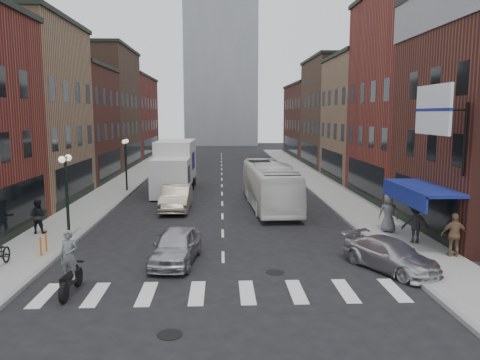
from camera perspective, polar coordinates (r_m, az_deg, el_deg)
name	(u,v)px	position (r m, az deg, el deg)	size (l,w,h in m)	color
ground	(223,265)	(19.19, -2.07, -10.27)	(160.00, 160.00, 0.00)	black
sidewalk_left	(123,184)	(41.52, -14.04, -0.44)	(3.00, 74.00, 0.15)	gray
sidewalk_right	(319,183)	(41.55, 9.58, -0.31)	(3.00, 74.00, 0.15)	gray
curb_left	(141,184)	(41.26, -11.99, -0.54)	(0.20, 74.00, 0.16)	gray
curb_right	(302,184)	(41.28, 7.54, -0.43)	(0.20, 74.00, 0.16)	gray
crosswalk_stripes	(224,293)	(16.37, -2.01, -13.57)	(12.00, 2.20, 0.01)	silver
bldg_left_mid_b	(52,124)	(44.79, -21.95, 6.34)	(10.30, 10.20, 10.30)	#4F221C
bldg_left_far_a	(87,108)	(55.28, -18.21, 8.29)	(10.30, 12.20, 13.30)	#513828
bldg_left_far_b	(115,117)	(68.86, -14.99, 7.46)	(10.30, 16.20, 11.30)	maroon
bldg_right_mid_a	(438,98)	(35.58, 23.01, 9.22)	(10.30, 10.20, 14.30)	maroon
bldg_right_mid_b	(387,118)	(44.82, 17.43, 7.20)	(10.30, 10.20, 11.30)	#966F53
bldg_right_far_a	(353,113)	(55.31, 13.59, 7.95)	(10.30, 12.20, 12.30)	#513828
bldg_right_far_b	(325,120)	(68.89, 10.37, 7.18)	(10.30, 16.20, 10.30)	#4F221C
awning_blue	(418,189)	(22.84, 20.87, -1.05)	(1.80, 5.00, 0.78)	navy
billboard_sign	(435,111)	(20.62, 22.68, 7.72)	(1.52, 3.00, 3.70)	black
distant_tower	(221,17)	(98.07, -2.39, 19.19)	(14.00, 14.00, 50.00)	#9399A0
streetlamp_near	(66,180)	(23.61, -20.43, -0.05)	(0.32, 1.22, 4.11)	black
streetlamp_far	(126,155)	(37.09, -13.76, 2.99)	(0.32, 1.22, 4.11)	black
bike_rack	(43,245)	(21.63, -22.84, -7.28)	(0.08, 0.68, 0.80)	#D8590C
box_truck	(175,167)	(36.75, -7.98, 1.58)	(2.90, 9.08, 3.93)	silver
motorcycle_rider	(70,265)	(16.86, -20.05, -9.68)	(0.65, 2.18, 2.22)	black
transit_bus	(270,185)	(30.33, 3.63, -0.64)	(2.45, 10.49, 2.92)	white
sedan_left_near	(176,246)	(19.41, -7.80, -7.96)	(1.65, 4.11, 1.40)	#B0B0B5
sedan_left_far	(176,198)	(29.74, -7.76, -2.15)	(1.70, 4.88, 1.61)	#B5A692
curb_car	(391,255)	(19.28, 17.88, -8.70)	(1.69, 4.16, 1.21)	silver
ped_left_solo	(38,216)	(25.32, -23.44, -4.05)	(0.84, 0.49, 1.73)	black
ped_right_a	(416,223)	(22.98, 20.62, -4.88)	(1.22, 0.60, 1.89)	black
ped_right_b	(455,235)	(21.43, 24.70, -6.10)	(1.07, 0.54, 1.83)	brown
ped_right_c	(389,213)	(24.62, 17.65, -3.86)	(0.94, 0.61, 1.92)	#515558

